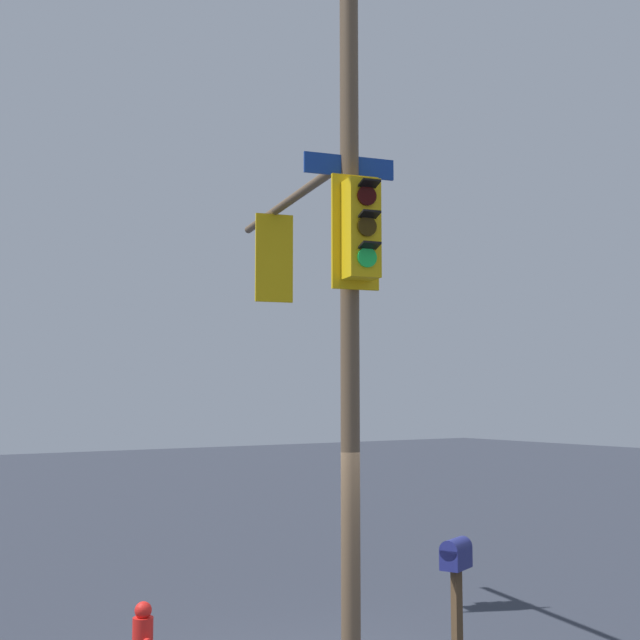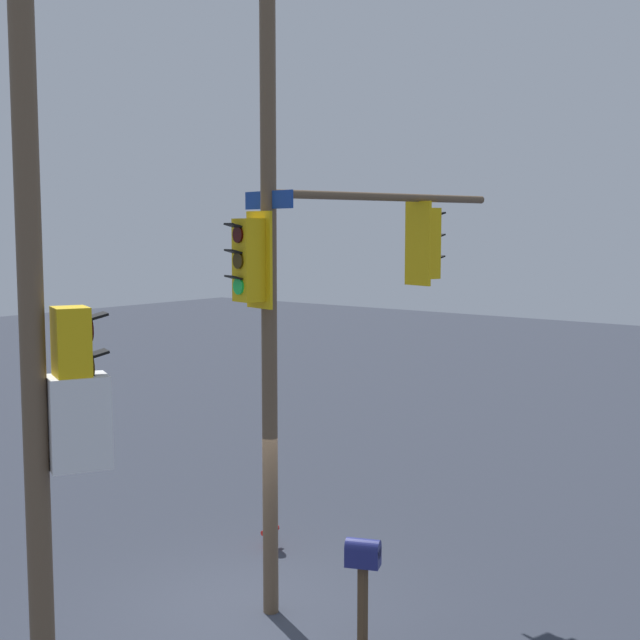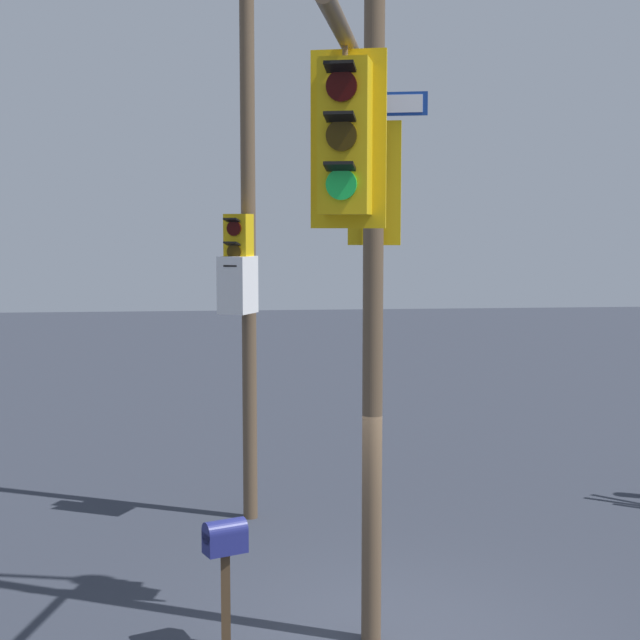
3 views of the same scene
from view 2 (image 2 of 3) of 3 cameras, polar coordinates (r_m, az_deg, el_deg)
The scene contains 5 objects.
ground_plane at distance 13.09m, azimuth -4.71°, elevation -18.27°, with size 80.00×80.00×0.00m, color #2D323D.
main_signal_pole_assembly at distance 12.32m, azimuth -1.45°, elevation 5.91°, with size 4.84×3.71×9.83m.
secondary_pole_assembly at distance 8.13m, azimuth -17.04°, elevation -3.61°, with size 0.78×0.62×8.45m.
fire_hydrant at distance 15.18m, azimuth -3.27°, elevation -13.36°, with size 0.38×0.24×0.73m.
mailbox at distance 11.68m, azimuth 2.81°, elevation -15.43°, with size 0.39×0.50×1.41m.
Camera 2 is at (8.71, 8.16, 5.38)m, focal length 49.17 mm.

